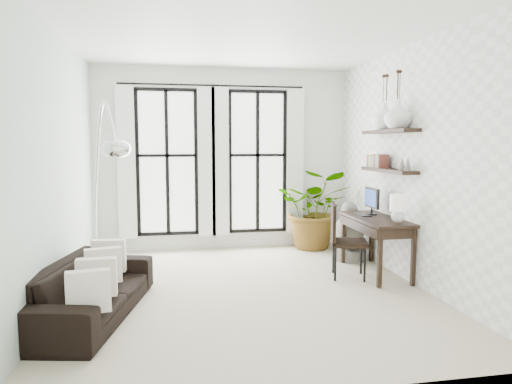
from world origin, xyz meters
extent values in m
plane|color=#B9B193|center=(0.00, 0.00, 0.00)|extent=(5.00, 5.00, 0.00)
plane|color=white|center=(0.00, 0.00, 3.20)|extent=(5.00, 5.00, 0.00)
plane|color=#B7CDBE|center=(-2.25, 0.00, 1.60)|extent=(0.00, 5.00, 5.00)
plane|color=white|center=(2.25, 0.00, 1.60)|extent=(0.00, 5.00, 5.00)
plane|color=white|center=(0.00, 2.50, 1.60)|extent=(4.50, 0.00, 4.50)
cube|color=white|center=(-1.00, 2.47, 1.55)|extent=(1.00, 0.02, 2.50)
cube|color=white|center=(-1.68, 2.37, 1.55)|extent=(0.30, 0.04, 2.60)
cube|color=white|center=(-0.32, 2.37, 1.55)|extent=(0.30, 0.04, 2.60)
cube|color=white|center=(0.60, 2.47, 1.55)|extent=(1.00, 0.02, 2.50)
cube|color=white|center=(-0.08, 2.37, 1.55)|extent=(0.30, 0.04, 2.60)
cube|color=white|center=(1.28, 2.37, 1.55)|extent=(0.30, 0.04, 2.60)
cylinder|color=black|center=(-0.20, 2.38, 2.88)|extent=(3.20, 0.03, 0.03)
cube|color=black|center=(2.11, 0.41, 1.50)|extent=(0.25, 1.30, 0.05)
cube|color=black|center=(2.11, 0.41, 2.05)|extent=(0.25, 1.30, 0.05)
cube|color=#C35830|center=(2.11, 0.96, 1.61)|extent=(0.16, 0.03, 0.18)
cube|color=#4336BE|center=(2.11, 0.92, 1.61)|extent=(0.16, 0.03, 0.18)
cube|color=yellow|center=(2.11, 0.87, 1.61)|extent=(0.16, 0.03, 0.18)
cube|color=#38A85E|center=(2.11, 0.83, 1.61)|extent=(0.16, 0.03, 0.18)
cube|color=#A34BAF|center=(2.11, 0.78, 1.61)|extent=(0.16, 0.03, 0.18)
cube|color=orange|center=(2.11, 0.74, 1.61)|extent=(0.16, 0.03, 0.18)
cube|color=#414141|center=(2.11, 0.69, 1.61)|extent=(0.16, 0.03, 0.18)
cube|color=teal|center=(2.11, 0.65, 1.61)|extent=(0.16, 0.03, 0.18)
cube|color=gray|center=(2.11, 0.60, 1.61)|extent=(0.16, 0.03, 0.18)
cube|color=brown|center=(2.11, 0.56, 1.61)|extent=(0.16, 0.03, 0.18)
cone|color=gray|center=(2.11, 0.01, 1.61)|extent=(0.10, 0.10, 0.18)
cone|color=gray|center=(2.11, -0.14, 1.61)|extent=(0.10, 0.10, 0.18)
imported|color=black|center=(-1.80, -0.58, 0.31)|extent=(1.23, 2.22, 0.61)
cube|color=silver|center=(-1.70, -1.28, 0.50)|extent=(0.40, 0.12, 0.40)
cube|color=silver|center=(-1.70, -0.81, 0.50)|extent=(0.40, 0.12, 0.40)
cube|color=silver|center=(-1.70, -0.34, 0.50)|extent=(0.40, 0.12, 0.40)
cube|color=silver|center=(-1.70, 0.12, 0.50)|extent=(0.40, 0.12, 0.40)
imported|color=#2D7228|center=(1.60, 2.15, 0.71)|extent=(1.63, 1.54, 1.43)
cube|color=black|center=(1.95, 0.41, 0.80)|extent=(0.59, 1.39, 0.04)
cube|color=black|center=(1.93, 0.41, 0.71)|extent=(0.54, 1.33, 0.13)
cube|color=black|center=(1.71, -0.23, 0.40)|extent=(0.05, 0.05, 0.77)
cube|color=black|center=(2.19, -0.23, 0.40)|extent=(0.05, 0.05, 0.77)
cube|color=black|center=(1.71, 1.06, 0.40)|extent=(0.05, 0.05, 0.77)
cube|color=black|center=(2.19, 1.06, 0.40)|extent=(0.05, 0.05, 0.77)
cube|color=black|center=(2.00, 0.68, 1.07)|extent=(0.04, 0.42, 0.30)
cube|color=navy|center=(1.98, 0.68, 1.07)|extent=(0.00, 0.36, 0.24)
cube|color=black|center=(1.84, 0.68, 0.83)|extent=(0.15, 0.40, 0.02)
sphere|color=silver|center=(2.00, -0.12, 0.91)|extent=(0.18, 0.18, 0.18)
cylinder|color=white|center=(2.00, -0.12, 1.10)|extent=(0.22, 0.22, 0.22)
cube|color=black|center=(1.50, 0.31, 0.50)|extent=(0.62, 0.62, 0.06)
cube|color=black|center=(1.29, 0.37, 0.77)|extent=(0.18, 0.49, 0.55)
cylinder|color=black|center=(1.31, 0.11, 0.23)|extent=(0.03, 0.03, 0.46)
cylinder|color=black|center=(1.70, 0.11, 0.23)|extent=(0.03, 0.03, 0.46)
cylinder|color=black|center=(1.31, 0.51, 0.23)|extent=(0.03, 0.03, 0.46)
cylinder|color=black|center=(1.70, 0.51, 0.23)|extent=(0.03, 0.03, 0.46)
cylinder|color=silver|center=(-1.90, 0.45, 0.05)|extent=(0.35, 0.35, 0.10)
cylinder|color=silver|center=(-1.90, 0.45, 0.54)|extent=(0.04, 0.04, 0.98)
ellipsoid|color=silver|center=(-1.50, -0.53, 1.82)|extent=(0.31, 0.31, 0.20)
cylinder|color=gray|center=(1.89, 1.26, 0.08)|extent=(0.53, 0.53, 0.16)
ellipsoid|color=gray|center=(1.89, 1.26, 0.45)|extent=(0.48, 0.48, 0.58)
sphere|color=gray|center=(1.89, 1.26, 0.82)|extent=(0.27, 0.27, 0.27)
imported|color=white|center=(2.11, 0.16, 2.27)|extent=(0.37, 0.37, 0.38)
imported|color=white|center=(2.11, 0.56, 2.27)|extent=(0.37, 0.37, 0.38)
camera|label=1|loc=(-0.90, -5.63, 1.87)|focal=32.00mm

